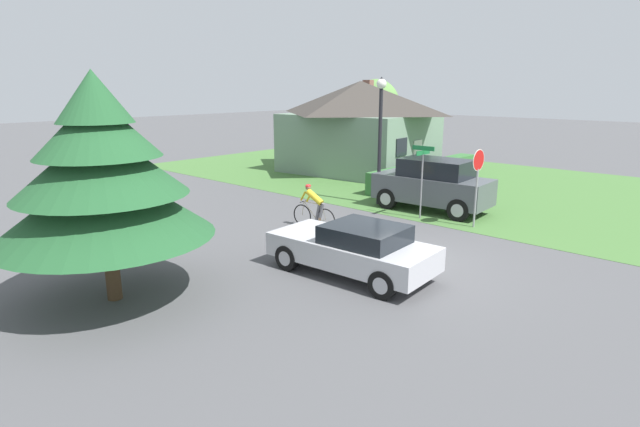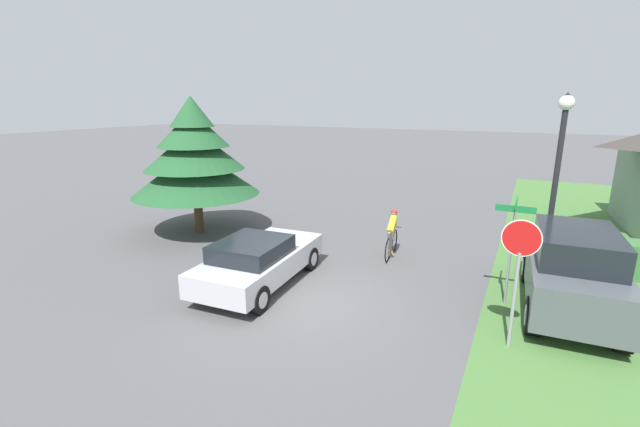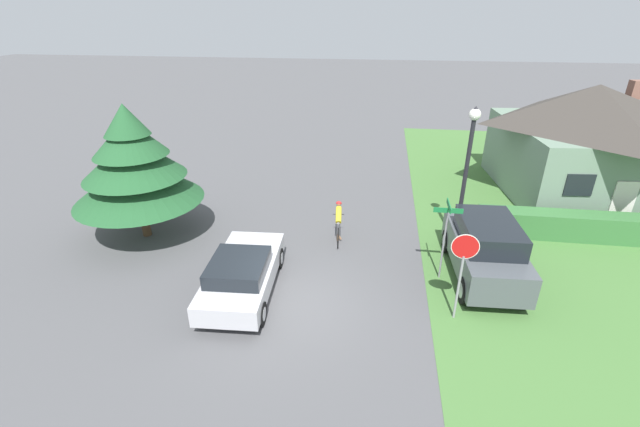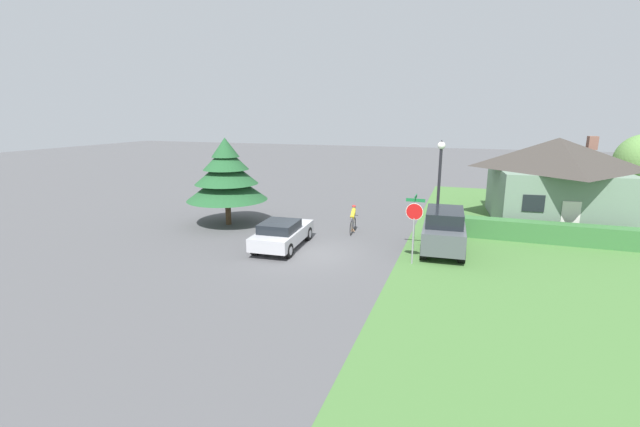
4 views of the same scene
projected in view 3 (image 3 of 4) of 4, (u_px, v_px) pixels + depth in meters
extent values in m
plane|color=#515154|center=(292.00, 305.00, 12.89)|extent=(140.00, 140.00, 0.00)
cube|color=slate|center=(580.00, 160.00, 20.16)|extent=(7.26, 7.92, 3.29)
pyramid|color=#3D3833|center=(595.00, 105.00, 19.05)|extent=(7.84, 8.55, 1.81)
cube|color=silver|center=(622.00, 205.00, 17.10)|extent=(0.90, 0.14, 2.00)
cube|color=black|center=(579.00, 185.00, 16.84)|extent=(1.10, 0.16, 0.90)
cube|color=brown|center=(635.00, 89.00, 19.37)|extent=(0.54, 0.54, 0.80)
cube|color=#387038|center=(603.00, 228.00, 16.35)|extent=(9.16, 0.90, 1.04)
cube|color=#BCBCC1|center=(243.00, 274.00, 13.29)|extent=(2.11, 4.49, 0.62)
cube|color=black|center=(238.00, 267.00, 12.68)|extent=(1.75, 2.02, 0.45)
cylinder|color=black|center=(231.00, 256.00, 14.82)|extent=(0.29, 0.71, 0.69)
cylinder|color=#ADADB2|center=(231.00, 256.00, 14.82)|extent=(0.28, 0.42, 0.40)
cylinder|color=black|center=(278.00, 258.00, 14.69)|extent=(0.29, 0.71, 0.69)
cylinder|color=#ADADB2|center=(278.00, 258.00, 14.69)|extent=(0.28, 0.42, 0.40)
cylinder|color=black|center=(202.00, 311.00, 12.13)|extent=(0.29, 0.71, 0.69)
cylinder|color=#ADADB2|center=(202.00, 311.00, 12.13)|extent=(0.28, 0.42, 0.40)
cylinder|color=black|center=(260.00, 314.00, 12.00)|extent=(0.29, 0.71, 0.69)
cylinder|color=#ADADB2|center=(260.00, 314.00, 12.00)|extent=(0.28, 0.42, 0.40)
torus|color=black|center=(338.00, 238.00, 15.94)|extent=(0.11, 0.78, 0.78)
torus|color=black|center=(338.00, 225.00, 16.87)|extent=(0.11, 0.78, 0.78)
cylinder|color=beige|center=(338.00, 230.00, 16.09)|extent=(0.05, 0.18, 0.63)
cylinder|color=beige|center=(338.00, 225.00, 16.43)|extent=(0.09, 0.65, 0.67)
cylinder|color=beige|center=(339.00, 219.00, 16.23)|extent=(0.11, 0.77, 0.06)
cylinder|color=beige|center=(338.00, 237.00, 16.11)|extent=(0.07, 0.35, 0.16)
cylinder|color=beige|center=(338.00, 231.00, 15.91)|extent=(0.05, 0.22, 0.50)
cylinder|color=beige|center=(339.00, 220.00, 16.72)|extent=(0.05, 0.12, 0.52)
cylinder|color=black|center=(339.00, 214.00, 16.57)|extent=(0.44, 0.06, 0.02)
ellipsoid|color=black|center=(338.00, 223.00, 15.88)|extent=(0.10, 0.21, 0.05)
cylinder|color=slate|center=(338.00, 228.00, 15.97)|extent=(0.13, 0.26, 0.53)
cylinder|color=slate|center=(339.00, 228.00, 16.15)|extent=(0.13, 0.26, 0.69)
cylinder|color=#8C6647|center=(338.00, 237.00, 16.21)|extent=(0.08, 0.08, 0.30)
cylinder|color=#8C6647|center=(340.00, 237.00, 16.38)|extent=(0.17, 0.08, 0.21)
cylinder|color=yellow|center=(339.00, 215.00, 16.05)|extent=(0.28, 0.70, 0.53)
cylinder|color=yellow|center=(338.00, 213.00, 16.28)|extent=(0.09, 0.26, 0.36)
cylinder|color=yellow|center=(339.00, 210.00, 16.53)|extent=(0.09, 0.26, 0.36)
sphere|color=#8C6647|center=(339.00, 204.00, 16.17)|extent=(0.19, 0.19, 0.19)
ellipsoid|color=red|center=(339.00, 203.00, 16.15)|extent=(0.22, 0.18, 0.12)
cube|color=#4C5156|center=(484.00, 253.00, 13.98)|extent=(2.10, 4.57, 1.00)
cube|color=black|center=(489.00, 232.00, 13.51)|extent=(1.79, 2.69, 0.68)
cylinder|color=black|center=(448.00, 241.00, 15.62)|extent=(0.34, 0.85, 0.84)
cylinder|color=#ADADB2|center=(448.00, 241.00, 15.62)|extent=(0.33, 0.50, 0.48)
cylinder|color=black|center=(495.00, 243.00, 15.47)|extent=(0.34, 0.85, 0.84)
cylinder|color=#ADADB2|center=(495.00, 243.00, 15.47)|extent=(0.33, 0.50, 0.48)
cylinder|color=black|center=(466.00, 291.00, 12.88)|extent=(0.34, 0.85, 0.84)
cylinder|color=#ADADB2|center=(466.00, 291.00, 12.88)|extent=(0.33, 0.50, 0.48)
cylinder|color=black|center=(522.00, 294.00, 12.74)|extent=(0.34, 0.85, 0.84)
cylinder|color=#ADADB2|center=(522.00, 294.00, 12.74)|extent=(0.33, 0.50, 0.48)
cylinder|color=gray|center=(458.00, 288.00, 11.95)|extent=(0.07, 0.07, 2.07)
cylinder|color=red|center=(465.00, 247.00, 11.38)|extent=(0.70, 0.07, 0.70)
cylinder|color=silver|center=(465.00, 247.00, 11.38)|extent=(0.74, 0.06, 0.74)
cylinder|color=black|center=(464.00, 185.00, 15.38)|extent=(0.15, 0.15, 4.72)
sphere|color=white|center=(475.00, 114.00, 14.28)|extent=(0.40, 0.40, 0.40)
cone|color=black|center=(476.00, 108.00, 14.20)|extent=(0.24, 0.24, 0.16)
cylinder|color=gray|center=(443.00, 246.00, 13.72)|extent=(0.06, 0.06, 2.41)
cube|color=#197238|center=(448.00, 211.00, 13.17)|extent=(0.90, 0.03, 0.16)
cube|color=#197238|center=(449.00, 206.00, 13.10)|extent=(0.03, 0.90, 0.16)
cylinder|color=#4C3823|center=(144.00, 218.00, 16.60)|extent=(0.33, 0.33, 1.51)
cone|color=#23562D|center=(137.00, 179.00, 15.90)|extent=(4.73, 4.73, 1.74)
cone|color=#23562D|center=(132.00, 157.00, 15.53)|extent=(3.69, 3.69, 1.53)
cone|color=#23562D|center=(128.00, 137.00, 15.21)|extent=(2.65, 2.65, 1.32)
cone|color=#23562D|center=(125.00, 119.00, 14.94)|extent=(1.61, 1.61, 1.11)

